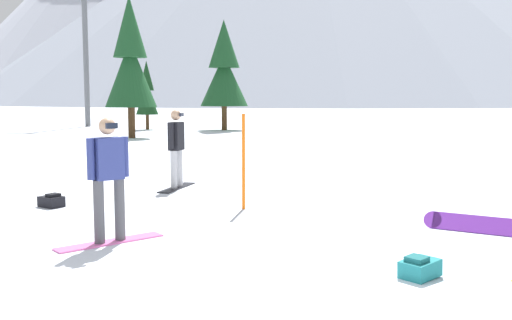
{
  "coord_description": "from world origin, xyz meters",
  "views": [
    {
      "loc": [
        1.26,
        -5.96,
        2.11
      ],
      "look_at": [
        -0.87,
        3.98,
        1.0
      ],
      "focal_mm": 41.52,
      "sensor_mm": 36.0,
      "label": 1
    }
  ],
  "objects_px": {
    "snowboarder_midground": "(109,177)",
    "loose_snowboard_near_right": "(487,225)",
    "pine_tree_twin": "(224,70)",
    "pine_tree_tall": "(147,92)",
    "snowboarder_background": "(176,147)",
    "backpack_teal": "(420,268)",
    "backpack_black": "(51,201)",
    "pine_tree_short": "(130,61)",
    "trail_marker_pole": "(244,162)",
    "ski_lift_tower": "(85,26)"
  },
  "relations": [
    {
      "from": "ski_lift_tower",
      "to": "trail_marker_pole",
      "type": "bearing_deg",
      "value": -57.04
    },
    {
      "from": "loose_snowboard_near_right",
      "to": "pine_tree_twin",
      "type": "distance_m",
      "value": 28.15
    },
    {
      "from": "pine_tree_twin",
      "to": "loose_snowboard_near_right",
      "type": "bearing_deg",
      "value": -66.55
    },
    {
      "from": "trail_marker_pole",
      "to": "pine_tree_tall",
      "type": "relative_size",
      "value": 0.42
    },
    {
      "from": "loose_snowboard_near_right",
      "to": "pine_tree_short",
      "type": "relative_size",
      "value": 0.27
    },
    {
      "from": "loose_snowboard_near_right",
      "to": "ski_lift_tower",
      "type": "bearing_deg",
      "value": 127.6
    },
    {
      "from": "snowboarder_background",
      "to": "backpack_teal",
      "type": "distance_m",
      "value": 7.71
    },
    {
      "from": "backpack_black",
      "to": "trail_marker_pole",
      "type": "distance_m",
      "value": 3.75
    },
    {
      "from": "backpack_teal",
      "to": "pine_tree_tall",
      "type": "relative_size",
      "value": 0.13
    },
    {
      "from": "pine_tree_short",
      "to": "pine_tree_tall",
      "type": "xyz_separation_m",
      "value": [
        -2.12,
        7.14,
        -1.49
      ]
    },
    {
      "from": "loose_snowboard_near_right",
      "to": "pine_tree_tall",
      "type": "relative_size",
      "value": 0.44
    },
    {
      "from": "trail_marker_pole",
      "to": "ski_lift_tower",
      "type": "xyz_separation_m",
      "value": [
        -17.24,
        26.58,
        5.87
      ]
    },
    {
      "from": "snowboarder_midground",
      "to": "snowboarder_background",
      "type": "bearing_deg",
      "value": 98.87
    },
    {
      "from": "snowboarder_midground",
      "to": "ski_lift_tower",
      "type": "relative_size",
      "value": 0.15
    },
    {
      "from": "snowboarder_background",
      "to": "ski_lift_tower",
      "type": "distance_m",
      "value": 29.37
    },
    {
      "from": "loose_snowboard_near_right",
      "to": "pine_tree_tall",
      "type": "xyz_separation_m",
      "value": [
        -15.95,
        25.16,
        2.18
      ]
    },
    {
      "from": "pine_tree_short",
      "to": "backpack_black",
      "type": "bearing_deg",
      "value": -70.76
    },
    {
      "from": "trail_marker_pole",
      "to": "pine_tree_twin",
      "type": "bearing_deg",
      "value": 105.96
    },
    {
      "from": "loose_snowboard_near_right",
      "to": "pine_tree_short",
      "type": "bearing_deg",
      "value": 127.5
    },
    {
      "from": "snowboarder_background",
      "to": "pine_tree_short",
      "type": "relative_size",
      "value": 0.26
    },
    {
      "from": "loose_snowboard_near_right",
      "to": "ski_lift_tower",
      "type": "height_order",
      "value": "ski_lift_tower"
    },
    {
      "from": "pine_tree_tall",
      "to": "backpack_black",
      "type": "bearing_deg",
      "value": -71.54
    },
    {
      "from": "snowboarder_midground",
      "to": "pine_tree_twin",
      "type": "height_order",
      "value": "pine_tree_twin"
    },
    {
      "from": "pine_tree_tall",
      "to": "snowboarder_background",
      "type": "bearing_deg",
      "value": -65.97
    },
    {
      "from": "snowboarder_midground",
      "to": "trail_marker_pole",
      "type": "distance_m",
      "value": 3.16
    },
    {
      "from": "pine_tree_short",
      "to": "pine_tree_tall",
      "type": "relative_size",
      "value": 1.64
    },
    {
      "from": "ski_lift_tower",
      "to": "backpack_teal",
      "type": "bearing_deg",
      "value": -56.25
    },
    {
      "from": "loose_snowboard_near_right",
      "to": "backpack_teal",
      "type": "height_order",
      "value": "backpack_teal"
    },
    {
      "from": "backpack_black",
      "to": "snowboarder_midground",
      "type": "bearing_deg",
      "value": -44.92
    },
    {
      "from": "snowboarder_background",
      "to": "backpack_black",
      "type": "height_order",
      "value": "snowboarder_background"
    },
    {
      "from": "pine_tree_twin",
      "to": "ski_lift_tower",
      "type": "bearing_deg",
      "value": 168.47
    },
    {
      "from": "loose_snowboard_near_right",
      "to": "pine_tree_short",
      "type": "distance_m",
      "value": 23.01
    },
    {
      "from": "snowboarder_background",
      "to": "loose_snowboard_near_right",
      "type": "distance_m",
      "value": 7.03
    },
    {
      "from": "snowboarder_background",
      "to": "backpack_black",
      "type": "bearing_deg",
      "value": -120.29
    },
    {
      "from": "loose_snowboard_near_right",
      "to": "backpack_black",
      "type": "relative_size",
      "value": 3.45
    },
    {
      "from": "backpack_teal",
      "to": "ski_lift_tower",
      "type": "bearing_deg",
      "value": 123.75
    },
    {
      "from": "backpack_black",
      "to": "pine_tree_tall",
      "type": "xyz_separation_m",
      "value": [
        -8.21,
        24.58,
        2.2
      ]
    },
    {
      "from": "loose_snowboard_near_right",
      "to": "pine_tree_twin",
      "type": "bearing_deg",
      "value": 113.45
    },
    {
      "from": "backpack_black",
      "to": "ski_lift_tower",
      "type": "xyz_separation_m",
      "value": [
        -13.61,
        27.14,
        6.65
      ]
    },
    {
      "from": "pine_tree_short",
      "to": "pine_tree_twin",
      "type": "distance_m",
      "value": 8.08
    },
    {
      "from": "backpack_black",
      "to": "pine_tree_twin",
      "type": "xyz_separation_m",
      "value": [
        -3.37,
        25.05,
        3.53
      ]
    },
    {
      "from": "backpack_teal",
      "to": "backpack_black",
      "type": "bearing_deg",
      "value": 154.82
    },
    {
      "from": "snowboarder_background",
      "to": "pine_tree_short",
      "type": "distance_m",
      "value": 16.88
    },
    {
      "from": "snowboarder_midground",
      "to": "loose_snowboard_near_right",
      "type": "relative_size",
      "value": 0.96
    },
    {
      "from": "pine_tree_twin",
      "to": "pine_tree_tall",
      "type": "distance_m",
      "value": 5.03
    },
    {
      "from": "trail_marker_pole",
      "to": "snowboarder_midground",
      "type": "bearing_deg",
      "value": -114.05
    },
    {
      "from": "backpack_teal",
      "to": "pine_tree_tall",
      "type": "distance_m",
      "value": 31.47
    },
    {
      "from": "backpack_black",
      "to": "pine_tree_short",
      "type": "distance_m",
      "value": 18.84
    },
    {
      "from": "backpack_black",
      "to": "pine_tree_tall",
      "type": "distance_m",
      "value": 26.01
    },
    {
      "from": "loose_snowboard_near_right",
      "to": "pine_tree_short",
      "type": "height_order",
      "value": "pine_tree_short"
    }
  ]
}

